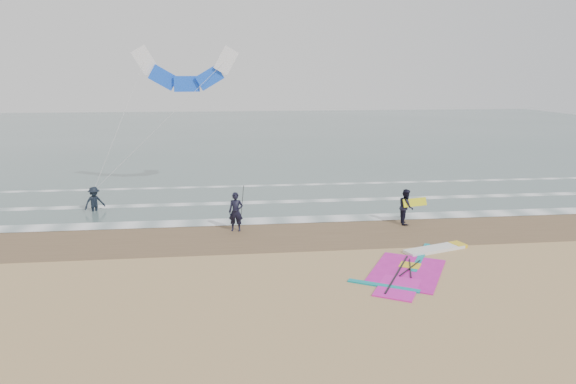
{
  "coord_description": "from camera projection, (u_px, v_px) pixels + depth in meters",
  "views": [
    {
      "loc": [
        -3.49,
        -16.31,
        7.1
      ],
      "look_at": [
        -1.0,
        5.0,
        2.2
      ],
      "focal_mm": 32.0,
      "sensor_mm": 36.0,
      "label": 1
    }
  ],
  "objects": [
    {
      "name": "person_walking",
      "position": [
        406.0,
        207.0,
        24.87
      ],
      "size": [
        0.77,
        0.93,
        1.73
      ],
      "primitive_type": "imported",
      "rotation": [
        0.0,
        0.0,
        1.42
      ],
      "color": "black",
      "rests_on": "ground"
    },
    {
      "name": "wet_sand_band",
      "position": [
        307.0,
        233.0,
        23.58
      ],
      "size": [
        120.0,
        5.0,
        0.01
      ],
      "primitive_type": "cube",
      "color": "brown",
      "rests_on": "ground"
    },
    {
      "name": "carried_kiteboard",
      "position": [
        415.0,
        202.0,
        24.77
      ],
      "size": [
        1.3,
        0.51,
        0.39
      ],
      "color": "yellow",
      "rests_on": "ground"
    },
    {
      "name": "held_pole",
      "position": [
        242.0,
        203.0,
        23.67
      ],
      "size": [
        0.17,
        0.86,
        1.82
      ],
      "color": "black",
      "rests_on": "ground"
    },
    {
      "name": "person_standing",
      "position": [
        236.0,
        212.0,
        23.73
      ],
      "size": [
        0.73,
        0.55,
        1.83
      ],
      "primitive_type": "imported",
      "rotation": [
        0.0,
        0.0,
        -0.17
      ],
      "color": "black",
      "rests_on": "ground"
    },
    {
      "name": "sea_water",
      "position": [
        256.0,
        133.0,
        64.24
      ],
      "size": [
        120.0,
        80.0,
        0.02
      ],
      "primitive_type": "cube",
      "color": "#47605E",
      "rests_on": "ground"
    },
    {
      "name": "surf_kite",
      "position": [
        186.0,
        72.0,
        29.98
      ],
      "size": [
        7.9,
        4.1,
        7.69
      ],
      "color": "white",
      "rests_on": "ground"
    },
    {
      "name": "ground",
      "position": [
        333.0,
        285.0,
        17.77
      ],
      "size": [
        120.0,
        120.0,
        0.0
      ],
      "primitive_type": "plane",
      "color": "tan",
      "rests_on": "ground"
    },
    {
      "name": "person_wading",
      "position": [
        94.0,
        196.0,
        27.11
      ],
      "size": [
        1.26,
        1.17,
        1.7
      ],
      "primitive_type": "imported",
      "rotation": [
        0.0,
        0.0,
        0.65
      ],
      "color": "black",
      "rests_on": "ground"
    },
    {
      "name": "foam_waterline",
      "position": [
        295.0,
        208.0,
        27.87
      ],
      "size": [
        120.0,
        9.15,
        0.02
      ],
      "color": "white",
      "rests_on": "ground"
    },
    {
      "name": "windsurf_rig",
      "position": [
        416.0,
        265.0,
        19.51
      ],
      "size": [
        5.86,
        5.55,
        0.14
      ],
      "color": "white",
      "rests_on": "ground"
    }
  ]
}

